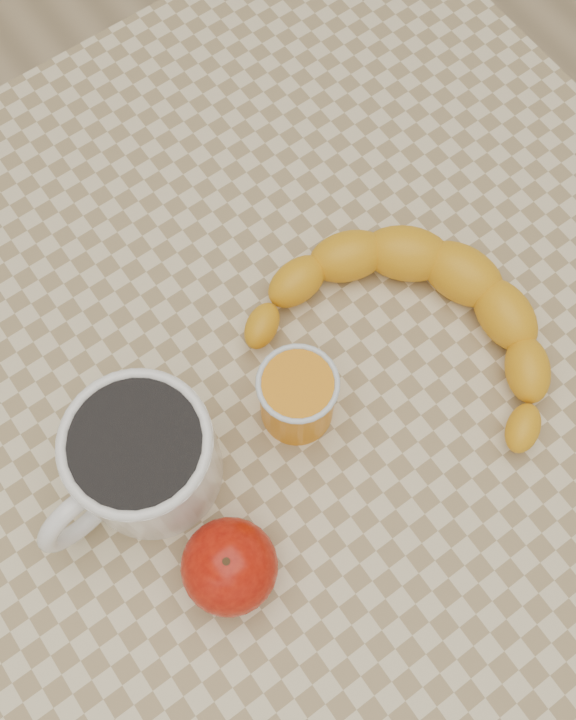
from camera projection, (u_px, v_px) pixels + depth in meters
ground at (288, 514)px, 1.38m from camera, size 3.00×3.00×0.00m
table at (288, 399)px, 0.76m from camera, size 0.80×0.80×0.75m
coffee_mug at (141, 459)px, 0.60m from camera, size 0.16×0.13×0.09m
orange_juice_glass at (297, 397)px, 0.63m from camera, size 0.06×0.06×0.07m
apple at (229, 566)px, 0.59m from camera, size 0.09×0.09×0.07m
banana at (418, 328)px, 0.66m from camera, size 0.42×0.45×0.05m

